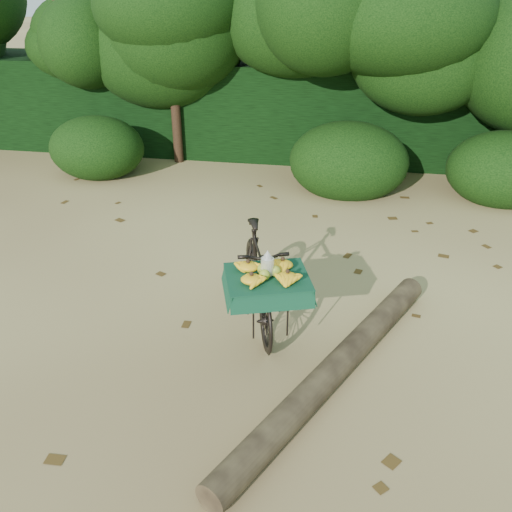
# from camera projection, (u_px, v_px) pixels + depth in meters

# --- Properties ---
(ground) EXTENTS (80.00, 80.00, 0.00)m
(ground) POSITION_uv_depth(u_px,v_px,m) (194.00, 322.00, 5.80)
(ground) COLOR tan
(ground) RESTS_ON ground
(vendor_bicycle) EXTENTS (1.14, 1.88, 1.05)m
(vendor_bicycle) POSITION_uv_depth(u_px,v_px,m) (258.00, 277.00, 5.59)
(vendor_bicycle) COLOR black
(vendor_bicycle) RESTS_ON ground
(fallen_log) EXTENTS (1.80, 3.24, 0.25)m
(fallen_log) POSITION_uv_depth(u_px,v_px,m) (335.00, 368.00, 4.94)
(fallen_log) COLOR brown
(fallen_log) RESTS_ON ground
(hedge_backdrop) EXTENTS (26.00, 1.80, 1.80)m
(hedge_backdrop) POSITION_uv_depth(u_px,v_px,m) (277.00, 108.00, 10.87)
(hedge_backdrop) COLOR black
(hedge_backdrop) RESTS_ON ground
(tree_row) EXTENTS (14.50, 2.00, 4.00)m
(tree_row) POSITION_uv_depth(u_px,v_px,m) (236.00, 55.00, 9.76)
(tree_row) COLOR black
(tree_row) RESTS_ON ground
(bush_clumps) EXTENTS (8.80, 1.70, 0.90)m
(bush_clumps) POSITION_uv_depth(u_px,v_px,m) (289.00, 161.00, 9.26)
(bush_clumps) COLOR black
(bush_clumps) RESTS_ON ground
(leaf_litter) EXTENTS (7.00, 7.30, 0.01)m
(leaf_litter) POSITION_uv_depth(u_px,v_px,m) (209.00, 291.00, 6.37)
(leaf_litter) COLOR #4A3313
(leaf_litter) RESTS_ON ground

